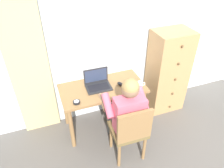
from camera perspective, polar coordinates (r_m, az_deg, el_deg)
wall_back at (r=3.16m, az=3.64°, el=12.43°), size 4.80×0.05×2.50m
curtain_panel at (r=2.93m, az=-21.18°, el=4.74°), size 0.50×0.03×2.20m
desk at (r=3.04m, az=-2.43°, el=-2.62°), size 1.16×0.59×0.72m
dresser at (r=3.50m, az=14.34°, el=3.09°), size 0.56×0.45×1.34m
chair at (r=2.70m, az=4.82°, el=-12.08°), size 0.43×0.41×0.89m
person_seated at (r=2.69m, az=3.50°, el=-6.74°), size 0.54×0.59×1.21m
laptop at (r=2.97m, az=-3.79°, el=0.23°), size 0.35×0.26×0.24m
computer_mouse at (r=3.02m, az=2.15°, el=0.05°), size 0.08×0.11×0.03m
desk_clock at (r=2.74m, az=-9.28°, el=-4.73°), size 0.09×0.09×0.03m
coffee_mug at (r=2.96m, az=7.42°, el=-0.22°), size 0.12×0.08×0.09m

